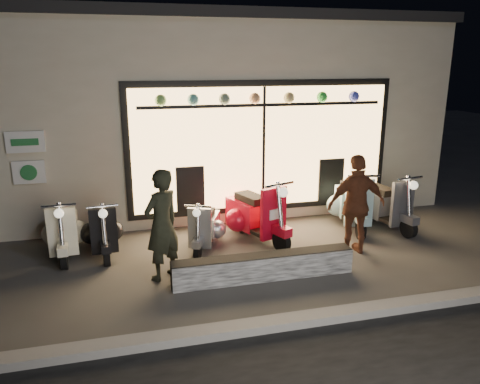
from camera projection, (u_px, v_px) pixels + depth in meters
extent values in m
plane|color=#383533|center=(251.00, 262.00, 7.79)|extent=(40.00, 40.00, 0.00)
cube|color=slate|center=(293.00, 321.00, 5.91)|extent=(40.00, 0.25, 0.12)
cube|color=beige|center=(198.00, 111.00, 11.91)|extent=(10.00, 6.00, 4.00)
cube|color=black|center=(196.00, 23.00, 11.34)|extent=(10.20, 6.20, 0.20)
cube|color=black|center=(263.00, 147.00, 9.41)|extent=(5.45, 0.06, 2.65)
cube|color=#FFBF6B|center=(263.00, 148.00, 9.37)|extent=(5.20, 0.04, 2.40)
cube|color=black|center=(264.00, 105.00, 9.10)|extent=(4.90, 0.06, 0.06)
cube|color=white|center=(25.00, 142.00, 8.25)|extent=(0.65, 0.04, 0.38)
cube|color=white|center=(29.00, 172.00, 8.40)|extent=(0.55, 0.04, 0.42)
cube|color=black|center=(264.00, 267.00, 7.14)|extent=(2.82, 0.28, 0.40)
cylinder|color=black|center=(198.00, 251.00, 7.85)|extent=(0.19, 0.31, 0.30)
cylinder|color=black|center=(208.00, 233.00, 8.68)|extent=(0.21, 0.31, 0.30)
cube|color=#A1A2A6|center=(200.00, 228.00, 7.94)|extent=(0.39, 0.21, 0.72)
cube|color=#A1A2A6|center=(207.00, 225.00, 8.55)|extent=(0.57, 0.70, 0.40)
cube|color=black|center=(206.00, 214.00, 8.40)|extent=(0.41, 0.55, 0.10)
sphere|color=#FFF2CC|center=(197.00, 213.00, 7.66)|extent=(0.17, 0.17, 0.13)
cylinder|color=black|center=(282.00, 241.00, 8.16)|extent=(0.24, 0.40, 0.39)
cylinder|color=black|center=(244.00, 223.00, 9.07)|extent=(0.26, 0.41, 0.39)
cube|color=#B40B21|center=(273.00, 213.00, 8.23)|extent=(0.52, 0.26, 0.94)
cube|color=#B40B21|center=(247.00, 213.00, 8.91)|extent=(0.73, 0.92, 0.53)
cube|color=black|center=(251.00, 198.00, 8.73)|extent=(0.52, 0.71, 0.14)
sphere|color=#FFF2CC|center=(283.00, 192.00, 7.91)|extent=(0.22, 0.22, 0.17)
cylinder|color=black|center=(106.00, 257.00, 7.61)|extent=(0.13, 0.33, 0.32)
cylinder|color=black|center=(102.00, 237.00, 8.46)|extent=(0.15, 0.33, 0.32)
cube|color=black|center=(104.00, 231.00, 7.69)|extent=(0.44, 0.11, 0.78)
cube|color=black|center=(101.00, 228.00, 8.32)|extent=(0.46, 0.70, 0.44)
cube|color=black|center=(101.00, 216.00, 8.16)|extent=(0.32, 0.55, 0.11)
sphere|color=#FFF2CC|center=(103.00, 214.00, 7.40)|extent=(0.16, 0.16, 0.14)
cylinder|color=black|center=(64.00, 259.00, 7.48)|extent=(0.12, 0.34, 0.34)
cylinder|color=black|center=(67.00, 238.00, 8.40)|extent=(0.14, 0.35, 0.34)
cube|color=#F7EECA|center=(62.00, 232.00, 7.57)|extent=(0.46, 0.09, 0.82)
cube|color=#F7EECA|center=(65.00, 228.00, 8.25)|extent=(0.46, 0.72, 0.46)
cube|color=black|center=(63.00, 215.00, 8.08)|extent=(0.31, 0.57, 0.12)
sphere|color=#FFF2CC|center=(59.00, 213.00, 7.26)|extent=(0.16, 0.16, 0.15)
cylinder|color=black|center=(361.00, 229.00, 8.74)|extent=(0.20, 0.40, 0.39)
cylinder|color=black|center=(347.00, 210.00, 9.84)|extent=(0.23, 0.41, 0.39)
cube|color=#89B8C3|center=(359.00, 203.00, 8.85)|extent=(0.53, 0.20, 0.94)
cube|color=#89B8C3|center=(349.00, 201.00, 9.66)|extent=(0.66, 0.89, 0.52)
cube|color=black|center=(351.00, 188.00, 9.47)|extent=(0.46, 0.70, 0.14)
sphere|color=#FFF2CC|center=(364.00, 183.00, 8.49)|extent=(0.21, 0.21, 0.17)
cylinder|color=black|center=(409.00, 228.00, 8.81)|extent=(0.17, 0.38, 0.37)
cylinder|color=black|center=(371.00, 212.00, 9.77)|extent=(0.19, 0.38, 0.37)
cube|color=#4E4F55|center=(402.00, 204.00, 8.90)|extent=(0.50, 0.16, 0.89)
cube|color=#4E4F55|center=(376.00, 203.00, 9.61)|extent=(0.57, 0.82, 0.50)
cube|color=black|center=(380.00, 190.00, 9.43)|extent=(0.40, 0.65, 0.13)
sphere|color=#FFF2CC|center=(414.00, 185.00, 8.57)|extent=(0.19, 0.19, 0.16)
imported|color=black|center=(162.00, 225.00, 7.00)|extent=(0.75, 0.70, 1.72)
imported|color=brown|center=(356.00, 205.00, 7.95)|extent=(1.04, 0.48, 1.74)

